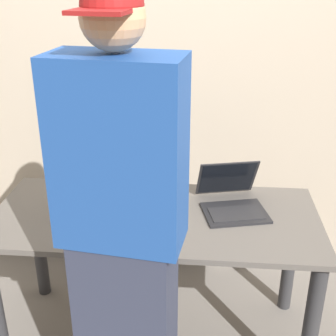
% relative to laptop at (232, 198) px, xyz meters
% --- Properties ---
extents(ground_plane, '(8.00, 8.00, 0.00)m').
position_rel_laptop_xyz_m(ground_plane, '(-0.37, -0.11, -0.80)').
color(ground_plane, slate).
rests_on(ground_plane, ground).
extents(desk, '(1.58, 0.70, 0.75)m').
position_rel_laptop_xyz_m(desk, '(-0.37, -0.11, -0.19)').
color(desk, '#56514C').
rests_on(desk, ground).
extents(laptop, '(0.37, 0.40, 0.22)m').
position_rel_laptop_xyz_m(laptop, '(0.00, 0.00, 0.00)').
color(laptop, black).
rests_on(laptop, desk).
extents(beer_bottle_amber, '(0.07, 0.07, 0.27)m').
position_rel_laptop_xyz_m(beer_bottle_amber, '(-0.56, 0.01, 0.05)').
color(beer_bottle_amber, brown).
rests_on(beer_bottle_amber, desk).
extents(beer_bottle_dark, '(0.07, 0.07, 0.33)m').
position_rel_laptop_xyz_m(beer_bottle_dark, '(-0.69, 0.03, 0.08)').
color(beer_bottle_dark, '#1E5123').
rests_on(beer_bottle_dark, desk).
extents(beer_bottle_green, '(0.07, 0.07, 0.30)m').
position_rel_laptop_xyz_m(beer_bottle_green, '(-0.76, -0.15, 0.07)').
color(beer_bottle_green, '#333333').
rests_on(beer_bottle_green, desk).
extents(person_figure, '(0.45, 0.31, 1.85)m').
position_rel_laptop_xyz_m(person_figure, '(-0.42, -0.67, 0.13)').
color(person_figure, '#2D3347').
rests_on(person_figure, ground).
extents(back_wall, '(6.00, 0.10, 2.60)m').
position_rel_laptop_xyz_m(back_wall, '(-0.37, 0.60, 0.50)').
color(back_wall, tan).
rests_on(back_wall, ground).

